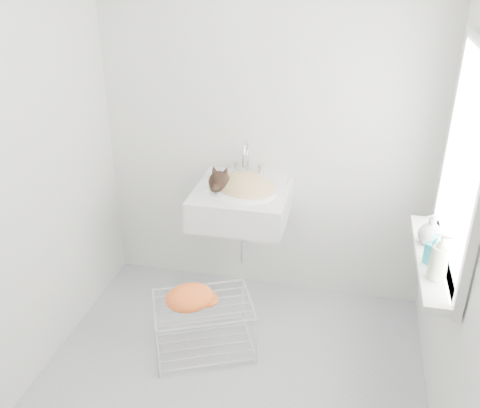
% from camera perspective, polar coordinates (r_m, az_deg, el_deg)
% --- Properties ---
extents(floor, '(2.20, 2.00, 0.02)m').
position_cam_1_polar(floor, '(3.20, -1.07, -18.40)').
color(floor, '#A9ACAE').
rests_on(floor, ground).
extents(back_wall, '(2.20, 0.02, 2.50)m').
position_cam_1_polar(back_wall, '(3.40, 2.84, 9.16)').
color(back_wall, white).
rests_on(back_wall, ground).
extents(right_wall, '(0.02, 2.00, 2.50)m').
position_cam_1_polar(right_wall, '(2.48, 24.17, 0.04)').
color(right_wall, white).
rests_on(right_wall, ground).
extents(left_wall, '(0.02, 2.00, 2.50)m').
position_cam_1_polar(left_wall, '(2.94, -22.67, 4.28)').
color(left_wall, white).
rests_on(left_wall, ground).
extents(window_glass, '(0.01, 0.80, 1.00)m').
position_cam_1_polar(window_glass, '(2.62, 23.57, 3.92)').
color(window_glass, white).
rests_on(window_glass, right_wall).
extents(window_frame, '(0.04, 0.90, 1.10)m').
position_cam_1_polar(window_frame, '(2.62, 23.25, 3.96)').
color(window_frame, white).
rests_on(window_frame, right_wall).
extents(windowsill, '(0.16, 0.88, 0.04)m').
position_cam_1_polar(windowsill, '(2.83, 20.21, -5.67)').
color(windowsill, white).
rests_on(windowsill, right_wall).
extents(sink, '(0.60, 0.53, 0.24)m').
position_cam_1_polar(sink, '(3.33, 0.08, 1.40)').
color(sink, white).
rests_on(sink, back_wall).
extents(faucet, '(0.22, 0.15, 0.22)m').
position_cam_1_polar(faucet, '(3.44, 0.75, 4.76)').
color(faucet, silver).
rests_on(faucet, sink).
extents(cat, '(0.41, 0.32, 0.25)m').
position_cam_1_polar(cat, '(3.29, 0.25, 1.88)').
color(cat, tan).
rests_on(cat, sink).
extents(wire_rack, '(0.69, 0.60, 0.34)m').
position_cam_1_polar(wire_rack, '(3.30, -3.98, -13.35)').
color(wire_rack, silver).
rests_on(wire_rack, floor).
extents(towel, '(0.35, 0.34, 0.12)m').
position_cam_1_polar(towel, '(3.14, -5.49, -10.54)').
color(towel, '#FFA61F').
rests_on(towel, wire_rack).
extents(bottle_a, '(0.10, 0.10, 0.20)m').
position_cam_1_polar(bottle_a, '(2.64, 20.48, -7.60)').
color(bottle_a, white).
rests_on(bottle_a, windowsill).
extents(bottle_b, '(0.11, 0.11, 0.17)m').
position_cam_1_polar(bottle_b, '(2.75, 20.22, -6.13)').
color(bottle_b, teal).
rests_on(bottle_b, windowsill).
extents(bottle_c, '(0.15, 0.15, 0.16)m').
position_cam_1_polar(bottle_c, '(2.92, 19.86, -4.10)').
color(bottle_c, silver).
rests_on(bottle_c, windowsill).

